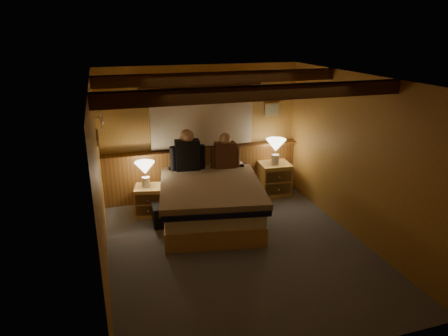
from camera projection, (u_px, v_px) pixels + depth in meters
name	position (u px, v px, depth m)	size (l,w,h in m)	color
floor	(239.00, 249.00, 5.71)	(4.20, 4.20, 0.00)	#4E525C
ceiling	(241.00, 78.00, 4.92)	(4.20, 4.20, 0.00)	tan
wall_back	(202.00, 133.00, 7.21)	(3.60, 3.60, 0.00)	#B78741
wall_left	(99.00, 185.00, 4.81)	(4.20, 4.20, 0.00)	#B78741
wall_right	(357.00, 158.00, 5.81)	(4.20, 4.20, 0.00)	#B78741
wall_front	(321.00, 249.00, 3.42)	(3.60, 3.60, 0.00)	#B78741
wainscot	(203.00, 171.00, 7.39)	(3.60, 0.23, 0.94)	brown
curtain_window	(202.00, 116.00, 7.04)	(2.18, 0.09, 1.11)	#462B11
ceiling_beams	(237.00, 84.00, 5.08)	(3.60, 1.65, 0.16)	#462B11
coat_rail	(101.00, 119.00, 6.10)	(0.05, 0.55, 0.24)	silver
framed_print	(272.00, 109.00, 7.45)	(0.30, 0.04, 0.25)	tan
bed	(211.00, 200.00, 6.44)	(1.85, 2.23, 0.68)	tan
nightstand_left	(149.00, 200.00, 6.71)	(0.53, 0.49, 0.50)	tan
nightstand_right	(274.00, 178.00, 7.53)	(0.59, 0.53, 0.61)	tan
lamp_left	(145.00, 169.00, 6.54)	(0.33, 0.33, 0.43)	silver
lamp_right	(276.00, 147.00, 7.27)	(0.36, 0.36, 0.48)	silver
person_left	(187.00, 153.00, 6.80)	(0.60, 0.28, 0.74)	black
person_right	(225.00, 153.00, 6.92)	(0.52, 0.24, 0.64)	#482C1D
duffel_bag	(170.00, 214.00, 6.39)	(0.57, 0.35, 0.40)	black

